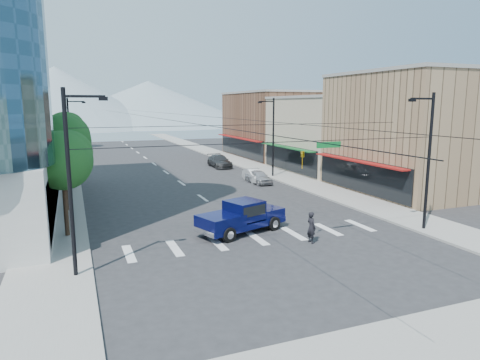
# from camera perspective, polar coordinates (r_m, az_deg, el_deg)

# --- Properties ---
(ground) EXTENTS (160.00, 160.00, 0.00)m
(ground) POSITION_cam_1_polar(r_m,az_deg,el_deg) (25.76, 4.00, -8.64)
(ground) COLOR #28282B
(ground) RESTS_ON ground
(sidewalk_left) EXTENTS (4.00, 120.00, 0.15)m
(sidewalk_left) POSITION_cam_1_polar(r_m,az_deg,el_deg) (62.57, -22.57, 1.73)
(sidewalk_left) COLOR gray
(sidewalk_left) RESTS_ON ground
(sidewalk_right) EXTENTS (4.00, 120.00, 0.15)m
(sidewalk_right) POSITION_cam_1_polar(r_m,az_deg,el_deg) (66.49, -1.44, 2.94)
(sidewalk_right) COLOR gray
(sidewalk_right) RESTS_ON ground
(sidewalk_cross) EXTENTS (28.00, 4.00, 0.15)m
(sidewalk_cross) POSITION_cam_1_polar(r_m,az_deg,el_deg) (16.67, 23.17, -20.10)
(sidewalk_cross) COLOR gray
(sidewalk_cross) RESTS_ON ground
(shop_near) EXTENTS (12.00, 14.00, 11.00)m
(shop_near) POSITION_cam_1_polar(r_m,az_deg,el_deg) (44.34, 22.30, 5.72)
(shop_near) COLOR #8C6B4C
(shop_near) RESTS_ON ground
(shop_mid) EXTENTS (12.00, 14.00, 9.00)m
(shop_mid) POSITION_cam_1_polar(r_m,az_deg,el_deg) (55.36, 12.19, 5.90)
(shop_mid) COLOR tan
(shop_mid) RESTS_ON ground
(shop_far) EXTENTS (12.00, 18.00, 10.00)m
(shop_far) POSITION_cam_1_polar(r_m,az_deg,el_deg) (69.21, 4.83, 7.27)
(shop_far) COLOR brown
(shop_far) RESTS_ON ground
(clock_tower) EXTENTS (4.80, 4.80, 20.40)m
(clock_tower) POSITION_cam_1_polar(r_m,az_deg,el_deg) (84.27, -25.94, 10.64)
(clock_tower) COLOR #8C6B4C
(clock_tower) RESTS_ON ground
(mountain_left) EXTENTS (80.00, 80.00, 22.00)m
(mountain_left) POSITION_cam_1_polar(r_m,az_deg,el_deg) (172.10, -23.29, 10.10)
(mountain_left) COLOR gray
(mountain_left) RESTS_ON ground
(mountain_right) EXTENTS (90.00, 90.00, 18.00)m
(mountain_right) POSITION_cam_1_polar(r_m,az_deg,el_deg) (184.57, -12.08, 9.99)
(mountain_right) COLOR gray
(mountain_right) RESTS_ON ground
(tree_near) EXTENTS (3.65, 3.64, 6.71)m
(tree_near) POSITION_cam_1_polar(r_m,az_deg,el_deg) (28.31, -22.36, 2.69)
(tree_near) COLOR black
(tree_near) RESTS_ON ground
(tree_midnear) EXTENTS (4.09, 4.09, 7.52)m
(tree_midnear) POSITION_cam_1_polar(r_m,az_deg,el_deg) (35.22, -22.30, 4.97)
(tree_midnear) COLOR black
(tree_midnear) RESTS_ON ground
(tree_midfar) EXTENTS (3.65, 3.64, 6.71)m
(tree_midfar) POSITION_cam_1_polar(r_m,az_deg,el_deg) (42.25, -22.15, 4.87)
(tree_midfar) COLOR black
(tree_midfar) RESTS_ON ground
(tree_far) EXTENTS (4.09, 4.09, 7.52)m
(tree_far) POSITION_cam_1_polar(r_m,az_deg,el_deg) (49.19, -22.14, 6.19)
(tree_far) COLOR black
(tree_far) RESTS_ON ground
(signal_rig) EXTENTS (21.80, 0.20, 9.00)m
(signal_rig) POSITION_cam_1_polar(r_m,az_deg,el_deg) (23.88, 5.58, 1.33)
(signal_rig) COLOR black
(signal_rig) RESTS_ON ground
(lamp_pole_nw) EXTENTS (2.00, 0.25, 9.00)m
(lamp_pole_nw) POSITION_cam_1_polar(r_m,az_deg,el_deg) (52.13, -21.62, 5.68)
(lamp_pole_nw) COLOR black
(lamp_pole_nw) RESTS_ON ground
(lamp_pole_ne) EXTENTS (2.00, 0.25, 9.00)m
(lamp_pole_ne) POSITION_cam_1_polar(r_m,az_deg,el_deg) (48.98, 4.32, 6.11)
(lamp_pole_ne) COLOR black
(lamp_pole_ne) RESTS_ON ground
(pickup_truck) EXTENTS (6.51, 4.07, 2.09)m
(pickup_truck) POSITION_cam_1_polar(r_m,az_deg,el_deg) (27.87, 0.18, -4.84)
(pickup_truck) COLOR #080C3F
(pickup_truck) RESTS_ON ground
(pedestrian) EXTENTS (0.53, 0.75, 1.93)m
(pedestrian) POSITION_cam_1_polar(r_m,az_deg,el_deg) (26.18, 9.49, -6.24)
(pedestrian) COLOR black
(pedestrian) RESTS_ON ground
(parked_car_near) EXTENTS (1.85, 4.17, 1.40)m
(parked_car_near) POSITION_cam_1_polar(r_m,az_deg,el_deg) (45.32, 2.50, 0.41)
(parked_car_near) COLOR #9F9FA4
(parked_car_near) RESTS_ON ground
(parked_car_mid) EXTENTS (1.56, 4.19, 1.37)m
(parked_car_mid) POSITION_cam_1_polar(r_m,az_deg,el_deg) (46.37, 1.92, 0.62)
(parked_car_mid) COLOR silver
(parked_car_mid) RESTS_ON ground
(parked_car_far) EXTENTS (2.35, 5.58, 1.61)m
(parked_car_far) POSITION_cam_1_polar(r_m,az_deg,el_deg) (57.22, -2.75, 2.52)
(parked_car_far) COLOR #313234
(parked_car_far) RESTS_ON ground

